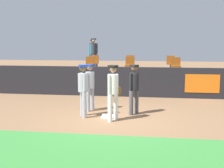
% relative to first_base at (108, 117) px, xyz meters
% --- Properties ---
extents(ground_plane, '(60.00, 60.00, 0.00)m').
position_rel_first_base_xyz_m(ground_plane, '(0.27, -0.03, -0.04)').
color(ground_plane, '#846042').
extents(grass_foreground_strip, '(18.00, 2.80, 0.01)m').
position_rel_first_base_xyz_m(grass_foreground_strip, '(0.27, -3.22, -0.04)').
color(grass_foreground_strip, '#388438').
rests_on(grass_foreground_strip, ground_plane).
extents(first_base, '(0.40, 0.40, 0.08)m').
position_rel_first_base_xyz_m(first_base, '(0.00, 0.00, 0.00)').
color(first_base, white).
rests_on(first_base, ground_plane).
extents(player_fielder_home, '(0.51, 0.48, 1.79)m').
position_rel_first_base_xyz_m(player_fielder_home, '(0.23, -0.32, 0.99)').
color(player_fielder_home, white).
rests_on(player_fielder_home, ground_plane).
extents(player_runner_visitor, '(0.41, 0.46, 1.71)m').
position_rel_first_base_xyz_m(player_runner_visitor, '(-0.81, 0.95, 0.95)').
color(player_runner_visitor, '#9EA3AD').
rests_on(player_runner_visitor, ground_plane).
extents(player_coach_visitor, '(0.45, 0.45, 1.77)m').
position_rel_first_base_xyz_m(player_coach_visitor, '(-0.84, 0.02, 0.98)').
color(player_coach_visitor, '#9EA3AD').
rests_on(player_coach_visitor, ground_plane).
extents(player_umpire, '(0.46, 0.46, 1.74)m').
position_rel_first_base_xyz_m(player_umpire, '(0.83, 0.62, 0.97)').
color(player_umpire, '#4C4C51').
rests_on(player_umpire, ground_plane).
extents(field_wall, '(18.00, 0.26, 1.37)m').
position_rel_first_base_xyz_m(field_wall, '(0.28, 3.99, 0.65)').
color(field_wall, black).
rests_on(field_wall, ground_plane).
extents(bleacher_platform, '(18.00, 4.80, 0.92)m').
position_rel_first_base_xyz_m(bleacher_platform, '(0.27, 6.56, 0.42)').
color(bleacher_platform, '#59595E').
rests_on(bleacher_platform, ground_plane).
extents(seat_back_center, '(0.46, 0.44, 0.84)m').
position_rel_first_base_xyz_m(seat_back_center, '(0.16, 7.23, 1.36)').
color(seat_back_center, '#4C4C51').
rests_on(seat_back_center, bleacher_platform).
extents(seat_back_right, '(0.44, 0.44, 0.84)m').
position_rel_first_base_xyz_m(seat_back_right, '(2.43, 7.23, 1.35)').
color(seat_back_right, '#4C4C51').
rests_on(seat_back_right, bleacher_platform).
extents(seat_front_right, '(0.47, 0.44, 0.84)m').
position_rel_first_base_xyz_m(seat_front_right, '(2.58, 5.43, 1.36)').
color(seat_front_right, '#4C4C51').
rests_on(seat_front_right, bleacher_platform).
extents(seat_front_left, '(0.45, 0.44, 0.84)m').
position_rel_first_base_xyz_m(seat_front_left, '(-1.80, 5.43, 1.36)').
color(seat_front_left, '#4C4C51').
rests_on(seat_front_left, bleacher_platform).
extents(seat_front_center, '(0.46, 0.44, 0.84)m').
position_rel_first_base_xyz_m(seat_front_center, '(0.29, 5.43, 1.36)').
color(seat_front_center, '#4C4C51').
rests_on(seat_front_center, bleacher_platform).
extents(seat_back_left, '(0.45, 0.44, 0.84)m').
position_rel_first_base_xyz_m(seat_back_left, '(-1.92, 7.23, 1.36)').
color(seat_back_left, '#4C4C51').
rests_on(seat_back_left, bleacher_platform).
extents(spectator_hooded, '(0.49, 0.33, 1.74)m').
position_rel_first_base_xyz_m(spectator_hooded, '(-2.14, 7.87, 1.89)').
color(spectator_hooded, '#33384C').
rests_on(spectator_hooded, bleacher_platform).
extents(spectator_capped, '(0.51, 0.38, 1.82)m').
position_rel_first_base_xyz_m(spectator_capped, '(-2.07, 7.80, 1.94)').
color(spectator_capped, '#33384C').
rests_on(spectator_capped, bleacher_platform).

